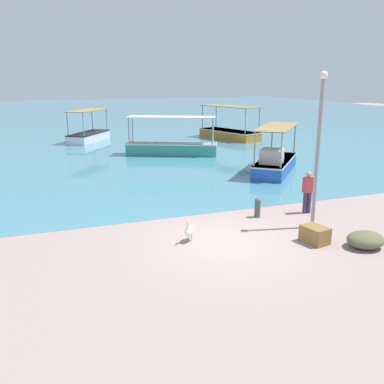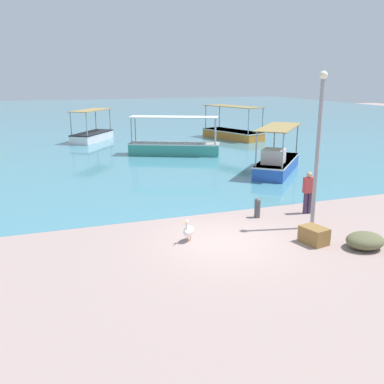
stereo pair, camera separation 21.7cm
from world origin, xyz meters
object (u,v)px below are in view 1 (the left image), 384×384
Objects in this scene: mooring_bollard at (258,207)px; pelican at (190,230)px; lamp_post at (318,142)px; net_pile at (366,240)px; fishing_boat_near_left at (89,135)px; fishing_boat_far_right at (275,162)px; fisherman_standing at (308,191)px; cargo_crate at (315,235)px; fishing_boat_center at (172,147)px; fishing_boat_far_left at (229,132)px.

pelican is at bearing -156.36° from mooring_bollard.
lamp_post is 4.43× the size of net_pile.
fishing_boat_near_left is 24.09m from pelican.
fishing_boat_near_left reaches higher than fishing_boat_far_right.
fishing_boat_near_left is 2.87× the size of fisherman_standing.
net_pile is (1.74, -3.89, -0.16)m from mooring_bollard.
mooring_bollard is at bearing -81.23° from fishing_boat_near_left.
fishing_boat_far_right is at bearing 66.10° from cargo_crate.
lamp_post is at bearing -112.42° from fishing_boat_far_right.
fisherman_standing reaches higher than mooring_bollard.
fisherman_standing is 3.75m from net_pile.
fisherman_standing is 1.98× the size of cargo_crate.
fishing_boat_near_left is at bearing 101.17° from net_pile.
fishing_boat_far_right is 9.38m from lamp_post.
cargo_crate is (3.97, -25.62, -0.26)m from fishing_boat_near_left.
fishing_boat_center is 8.32m from fishing_boat_far_right.
cargo_crate is (-0.57, -17.08, -0.30)m from fishing_boat_center.
fishing_boat_far_right is 10.54m from cargo_crate.
fishing_boat_near_left is 6.07× the size of pelican.
lamp_post reaches higher than fisherman_standing.
fishing_boat_far_left reaches higher than cargo_crate.
mooring_bollard is at bearing 126.94° from lamp_post.
fishing_boat_center is at bearing -62.02° from fishing_boat_near_left.
fisherman_standing is (5.40, 1.23, 0.53)m from pelican.
fishing_boat_near_left is 22.91m from mooring_bollard.
lamp_post reaches higher than fishing_boat_center.
fishing_boat_center is 1.02× the size of fishing_boat_far_left.
fishing_boat_near_left is 25.93m from cargo_crate.
fisherman_standing is 1.37× the size of net_pile.
fishing_boat_near_left reaches higher than net_pile.
pelican is 4.09m from cargo_crate.
net_pile is (0.45, -2.17, -2.82)m from lamp_post.
fishing_boat_center is 18.00m from net_pile.
net_pile is (-3.00, -10.53, -0.36)m from fishing_boat_far_right.
fisherman_standing is at bearing -106.88° from fishing_boat_far_left.
cargo_crate is at bearing -113.90° from fishing_boat_far_right.
fishing_boat_center is 9.67m from fishing_boat_near_left.
fishing_boat_center reaches higher than fishing_boat_near_left.
mooring_bollard is at bearing 174.15° from fisherman_standing.
fisherman_standing is (-6.13, -20.21, 0.36)m from fishing_boat_far_left.
fishing_boat_near_left is 6.26× the size of mooring_bollard.
fishing_boat_center reaches higher than cargo_crate.
lamp_post is at bearing 57.22° from cargo_crate.
mooring_bollard is 0.91× the size of cargo_crate.
mooring_bollard is 2.16m from fisherman_standing.
pelican is 0.15× the size of lamp_post.
fishing_boat_far_left reaches higher than net_pile.
fisherman_standing is at bearing 84.52° from net_pile.
fishing_boat_near_left is at bearing 90.44° from pelican.
pelican is (-8.05, -8.09, -0.24)m from fishing_boat_far_right.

